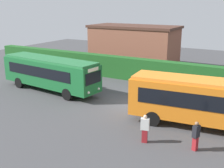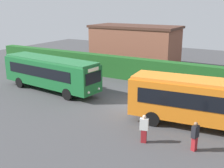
% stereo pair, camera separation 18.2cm
% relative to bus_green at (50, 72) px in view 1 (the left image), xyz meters
% --- Properties ---
extents(ground_plane, '(64.00, 64.00, 0.00)m').
position_rel_bus_green_xyz_m(ground_plane, '(7.99, 0.43, -1.76)').
color(ground_plane, '#424244').
extents(bus_green, '(10.41, 3.31, 3.04)m').
position_rel_bus_green_xyz_m(bus_green, '(0.00, 0.00, 0.00)').
color(bus_green, '#19602D').
rests_on(bus_green, ground_plane).
extents(bus_orange, '(9.28, 3.24, 3.19)m').
position_rel_bus_green_xyz_m(bus_orange, '(13.82, -1.31, 0.07)').
color(bus_orange, orange).
rests_on(bus_orange, ground_plane).
extents(person_left, '(0.38, 0.46, 1.92)m').
position_rel_bus_green_xyz_m(person_left, '(1.84, 2.08, -0.73)').
color(person_left, maroon).
rests_on(person_left, ground_plane).
extents(person_center, '(0.53, 0.37, 1.69)m').
position_rel_bus_green_xyz_m(person_center, '(11.63, -5.07, -0.88)').
color(person_center, maroon).
rests_on(person_center, ground_plane).
extents(person_right, '(0.37, 0.48, 1.68)m').
position_rel_bus_green_xyz_m(person_right, '(14.40, -4.55, -0.88)').
color(person_right, maroon).
rests_on(person_right, ground_plane).
extents(hedge_row, '(44.00, 1.14, 2.31)m').
position_rel_bus_green_xyz_m(hedge_row, '(7.99, 7.33, -0.61)').
color(hedge_row, '#1E5620').
rests_on(hedge_row, ground_plane).
extents(depot_building, '(11.08, 5.30, 5.13)m').
position_rel_bus_green_xyz_m(depot_building, '(1.81, 13.70, 0.81)').
color(depot_building, brown).
rests_on(depot_building, ground_plane).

